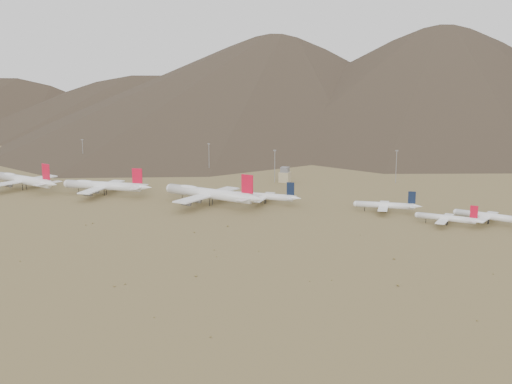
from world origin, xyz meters
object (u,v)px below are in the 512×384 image
(widebody_centre, at_px, (104,186))
(narrowbody_b, at_px, (386,205))
(control_tower, at_px, (285,175))
(widebody_west, at_px, (23,180))
(widebody_east, at_px, (210,193))
(narrowbody_a, at_px, (266,196))

(widebody_centre, height_order, narrowbody_b, widebody_centre)
(narrowbody_b, xyz_separation_m, control_tower, (-91.30, 79.63, 0.76))
(widebody_west, distance_m, widebody_centre, 67.68)
(widebody_centre, relative_size, widebody_east, 0.89)
(widebody_east, bearing_deg, control_tower, 90.53)
(widebody_centre, height_order, widebody_east, widebody_east)
(widebody_east, bearing_deg, narrowbody_b, 22.01)
(narrowbody_a, xyz_separation_m, control_tower, (-12.33, 81.45, 0.27))
(narrowbody_b, distance_m, control_tower, 121.15)
(widebody_west, height_order, widebody_east, widebody_east)
(widebody_west, bearing_deg, widebody_east, 14.91)
(narrowbody_b, bearing_deg, widebody_centre, 177.92)
(widebody_centre, bearing_deg, narrowbody_a, 1.02)
(widebody_centre, bearing_deg, widebody_west, 177.26)
(widebody_west, height_order, widebody_centre, widebody_west)
(widebody_centre, bearing_deg, control_tower, 36.94)
(widebody_centre, xyz_separation_m, control_tower, (104.69, 93.32, -1.70))
(widebody_centre, relative_size, narrowbody_a, 1.45)
(widebody_east, distance_m, narrowbody_a, 37.43)
(narrowbody_a, relative_size, narrowbody_b, 1.11)
(widebody_east, xyz_separation_m, narrowbody_b, (112.26, 18.65, -3.42))
(widebody_east, xyz_separation_m, control_tower, (20.97, 98.28, -2.66))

